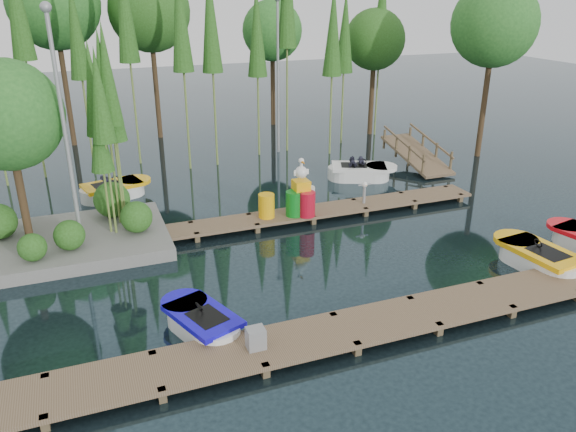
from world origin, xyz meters
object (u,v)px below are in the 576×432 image
object	(u,v)px
utility_cabinet	(256,338)
drum_cluster	(302,198)
yellow_barrel	(266,206)
island	(39,148)
boat_blue	(202,323)
boat_yellow_far	(114,190)

from	to	relation	value
utility_cabinet	drum_cluster	world-z (taller)	drum_cluster
utility_cabinet	drum_cluster	size ratio (longest dim) A/B	0.24
yellow_barrel	drum_cluster	xyz separation A→B (m)	(1.25, -0.15, 0.17)
island	yellow_barrel	distance (m)	7.26
island	boat_blue	xyz separation A→B (m)	(3.27, -6.32, -2.94)
boat_blue	boat_yellow_far	distance (m)	10.29
utility_cabinet	boat_yellow_far	bearing A→B (deg)	99.76
boat_blue	boat_yellow_far	world-z (taller)	boat_yellow_far
island	boat_yellow_far	size ratio (longest dim) A/B	2.26
island	utility_cabinet	bearing A→B (deg)	-61.99
boat_yellow_far	yellow_barrel	xyz separation A→B (m)	(4.65, -4.70, 0.42)
island	boat_yellow_far	distance (m)	5.31
island	boat_blue	bearing A→B (deg)	-62.61
boat_yellow_far	yellow_barrel	world-z (taller)	boat_yellow_far
boat_blue	drum_cluster	xyz separation A→B (m)	(4.75, 5.38, 0.64)
island	utility_cabinet	distance (m)	9.21
utility_cabinet	yellow_barrel	world-z (taller)	yellow_barrel
drum_cluster	utility_cabinet	bearing A→B (deg)	-119.56
boat_yellow_far	utility_cabinet	size ratio (longest dim) A/B	6.13
boat_blue	yellow_barrel	size ratio (longest dim) A/B	3.32
island	utility_cabinet	xyz separation A→B (m)	(4.14, -7.79, -2.64)
island	drum_cluster	bearing A→B (deg)	-6.70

